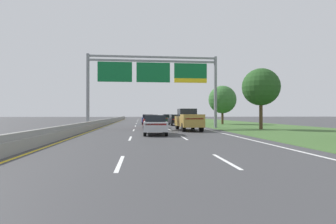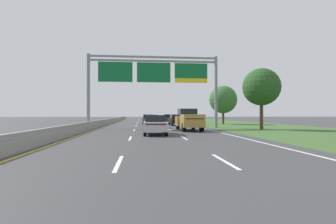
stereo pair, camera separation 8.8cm
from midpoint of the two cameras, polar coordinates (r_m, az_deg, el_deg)
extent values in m
plane|color=#3D3D3F|center=(33.61, -4.09, -3.24)|extent=(220.00, 220.00, 0.00)
cube|color=white|center=(9.23, -10.68, -10.84)|extent=(0.14, 3.00, 0.01)
cube|color=white|center=(18.14, -8.34, -5.68)|extent=(0.14, 3.00, 0.01)
cube|color=white|center=(27.11, -7.56, -3.92)|extent=(0.14, 3.00, 0.01)
cube|color=white|center=(36.09, -7.16, -3.04)|extent=(0.14, 3.00, 0.01)
cube|color=white|center=(45.08, -6.93, -2.51)|extent=(0.14, 3.00, 0.01)
cube|color=white|center=(54.08, -6.77, -2.15)|extent=(0.14, 3.00, 0.01)
cube|color=white|center=(63.07, -6.66, -1.90)|extent=(0.14, 3.00, 0.01)
cube|color=white|center=(72.07, -6.58, -1.71)|extent=(0.14, 3.00, 0.01)
cube|color=white|center=(81.07, -6.51, -1.56)|extent=(0.14, 3.00, 0.01)
cube|color=white|center=(9.66, 12.15, -10.36)|extent=(0.14, 3.00, 0.01)
cube|color=white|center=(18.36, 3.33, -5.62)|extent=(0.14, 3.00, 0.01)
cube|color=white|center=(27.26, 0.26, -3.90)|extent=(0.14, 3.00, 0.01)
cube|color=white|center=(36.21, -1.29, -3.03)|extent=(0.14, 3.00, 0.01)
cube|color=white|center=(45.17, -2.23, -2.50)|extent=(0.14, 3.00, 0.01)
cube|color=white|center=(54.15, -2.85, -2.15)|extent=(0.14, 3.00, 0.01)
cube|color=white|center=(63.14, -3.30, -1.90)|extent=(0.14, 3.00, 0.01)
cube|color=white|center=(72.13, -3.63, -1.71)|extent=(0.14, 3.00, 0.01)
cube|color=white|center=(81.12, -3.89, -1.56)|extent=(0.14, 3.00, 0.01)
cube|color=white|center=(34.31, 5.82, -3.18)|extent=(0.16, 106.00, 0.01)
cube|color=gold|center=(33.93, -14.12, -3.20)|extent=(0.16, 106.00, 0.01)
cube|color=#3D602D|center=(36.81, 18.20, -2.96)|extent=(14.00, 110.00, 0.02)
cube|color=gray|center=(34.02, -15.28, -2.73)|extent=(0.60, 110.00, 0.55)
cube|color=gray|center=(34.01, -15.28, -2.02)|extent=(0.25, 110.00, 0.30)
cylinder|color=gray|center=(30.87, -17.11, 4.36)|extent=(0.36, 0.36, 8.44)
cylinder|color=gray|center=(31.54, 10.19, 4.25)|extent=(0.36, 0.36, 8.44)
cube|color=gray|center=(30.92, -3.31, 11.83)|extent=(14.70, 0.24, 0.20)
cube|color=gray|center=(30.83, -3.31, 11.01)|extent=(14.70, 0.24, 0.20)
cube|color=#0C602D|center=(30.52, -11.54, 8.55)|extent=(3.83, 0.12, 2.25)
cube|color=#0C602D|center=(30.41, -3.29, 8.58)|extent=(3.83, 0.12, 2.25)
cube|color=#0C602D|center=(30.96, 4.84, 8.89)|extent=(3.83, 0.12, 1.75)
cube|color=yellow|center=(30.80, 4.84, 6.82)|extent=(3.83, 0.12, 0.50)
cube|color=#A38438|center=(26.46, 4.38, -2.02)|extent=(2.11, 5.44, 1.00)
cube|color=black|center=(27.28, 4.02, -0.10)|extent=(1.76, 1.93, 0.78)
cube|color=#B21414|center=(23.85, 5.66, -1.48)|extent=(1.68, 0.11, 0.12)
cube|color=#A38438|center=(24.75, 5.18, -0.75)|extent=(2.04, 1.98, 0.20)
cylinder|color=black|center=(28.13, 1.94, -2.95)|extent=(0.32, 0.85, 0.84)
cylinder|color=black|center=(28.44, 5.32, -2.92)|extent=(0.32, 0.85, 0.84)
cylinder|color=black|center=(24.51, 3.29, -3.33)|extent=(0.32, 0.85, 0.84)
cylinder|color=black|center=(24.88, 7.15, -3.28)|extent=(0.32, 0.85, 0.84)
cube|color=navy|center=(42.42, -4.54, -1.71)|extent=(1.85, 4.41, 0.72)
cube|color=black|center=(42.36, -4.54, -0.88)|extent=(1.58, 2.31, 0.52)
cube|color=#B21414|center=(40.26, -4.44, -1.48)|extent=(1.53, 0.09, 0.12)
cylinder|color=black|center=(43.91, -5.65, -2.14)|extent=(0.22, 0.66, 0.66)
cylinder|color=black|center=(43.96, -3.56, -2.14)|extent=(0.22, 0.66, 0.66)
cylinder|color=black|center=(40.92, -5.59, -2.27)|extent=(0.22, 0.66, 0.66)
cylinder|color=black|center=(40.97, -3.35, -2.27)|extent=(0.22, 0.66, 0.66)
cube|color=#193D23|center=(47.08, -0.19, -1.58)|extent=(1.86, 4.41, 0.72)
cube|color=black|center=(47.02, -0.18, -0.83)|extent=(1.58, 2.31, 0.52)
cube|color=#B21414|center=(44.93, 0.12, -1.37)|extent=(1.53, 0.09, 0.12)
cylinder|color=black|center=(48.50, -1.32, -1.97)|extent=(0.23, 0.66, 0.66)
cylinder|color=black|center=(48.67, 0.56, -1.97)|extent=(0.23, 0.66, 0.66)
cylinder|color=black|center=(45.52, -0.98, -2.08)|extent=(0.23, 0.66, 0.66)
cylinder|color=black|center=(45.70, 1.02, -2.07)|extent=(0.23, 0.66, 0.66)
cube|color=black|center=(38.13, 1.61, -1.87)|extent=(1.91, 4.44, 0.72)
cube|color=black|center=(38.07, 1.62, -0.93)|extent=(1.61, 2.33, 0.52)
cube|color=#B21414|center=(36.00, 2.13, -1.61)|extent=(1.53, 0.11, 0.12)
cylinder|color=black|center=(39.51, 0.13, -2.34)|extent=(0.23, 0.66, 0.66)
cylinder|color=black|center=(39.75, 2.42, -2.32)|extent=(0.23, 0.66, 0.66)
cylinder|color=black|center=(36.55, 0.73, -2.50)|extent=(0.23, 0.66, 0.66)
cylinder|color=black|center=(36.80, 3.20, -2.48)|extent=(0.23, 0.66, 0.66)
cube|color=maroon|center=(31.43, -3.84, -2.18)|extent=(1.94, 4.45, 0.72)
cube|color=black|center=(31.37, -3.83, -1.05)|extent=(1.63, 2.34, 0.52)
cube|color=#B21414|center=(29.27, -3.79, -1.89)|extent=(1.53, 0.12, 0.12)
cylinder|color=black|center=(32.94, -5.26, -2.73)|extent=(0.24, 0.67, 0.66)
cylinder|color=black|center=(32.96, -2.47, -2.73)|extent=(0.24, 0.67, 0.66)
cylinder|color=black|center=(29.95, -5.34, -2.96)|extent=(0.24, 0.67, 0.66)
cylinder|color=black|center=(29.97, -2.27, -2.96)|extent=(0.24, 0.67, 0.66)
cube|color=#B2B5BA|center=(21.21, -2.94, -3.06)|extent=(1.94, 4.45, 0.72)
cube|color=black|center=(21.14, -2.94, -1.38)|extent=(1.63, 2.34, 0.52)
cube|color=#B21414|center=(19.04, -2.78, -2.71)|extent=(1.53, 0.12, 0.12)
cylinder|color=black|center=(22.71, -5.06, -3.79)|extent=(0.24, 0.67, 0.66)
cylinder|color=black|center=(22.75, -1.02, -3.78)|extent=(0.24, 0.67, 0.66)
cylinder|color=black|center=(19.73, -5.16, -4.30)|extent=(0.24, 0.67, 0.66)
cylinder|color=black|center=(19.77, -0.51, -4.30)|extent=(0.24, 0.67, 0.66)
cylinder|color=#4C3823|center=(29.68, 19.45, -0.75)|extent=(0.36, 0.36, 2.96)
sphere|color=#234C1E|center=(29.82, 19.44, 5.16)|extent=(3.97, 3.97, 3.97)
cylinder|color=#4C3823|center=(42.77, 11.68, -1.16)|extent=(0.36, 0.36, 2.19)
sphere|color=#33662D|center=(42.83, 11.68, 2.68)|extent=(4.43, 4.43, 4.43)
camera|label=1|loc=(0.04, -90.13, 0.00)|focal=28.06mm
camera|label=2|loc=(0.04, 89.87, 0.00)|focal=28.06mm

